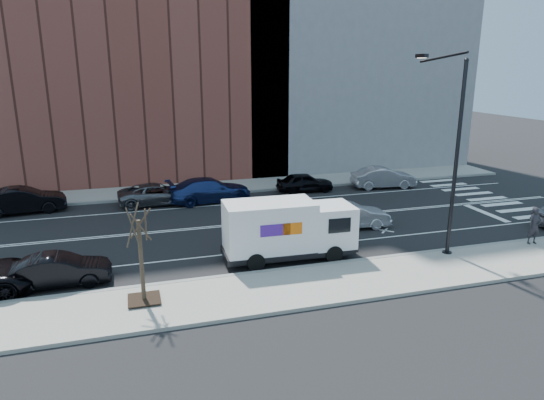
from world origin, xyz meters
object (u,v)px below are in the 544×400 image
fedex_van (288,229)px  far_parked_b (23,200)px  pedestrian (534,226)px  driving_sedan (351,216)px

fedex_van → far_parked_b: bearing=140.6°
far_parked_b → pedestrian: pedestrian is taller
driving_sedan → pedestrian: pedestrian is taller
driving_sedan → pedestrian: size_ratio=2.30×
driving_sedan → far_parked_b: bearing=69.3°
fedex_van → driving_sedan: fedex_van is taller
far_parked_b → driving_sedan: (17.98, -8.27, -0.09)m
driving_sedan → pedestrian: bearing=-120.9°
far_parked_b → pedestrian: size_ratio=2.59×
far_parked_b → driving_sedan: 19.79m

